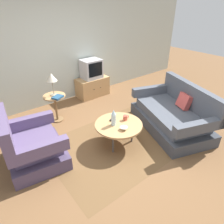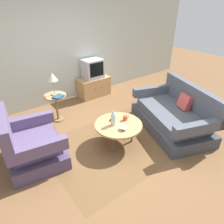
{
  "view_description": "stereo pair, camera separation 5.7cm",
  "coord_description": "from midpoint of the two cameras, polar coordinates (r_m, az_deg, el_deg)",
  "views": [
    {
      "loc": [
        -1.95,
        -2.34,
        2.38
      ],
      "look_at": [
        0.06,
        0.18,
        0.55
      ],
      "focal_mm": 32.16,
      "sensor_mm": 36.0,
      "label": 1
    },
    {
      "loc": [
        -1.9,
        -2.38,
        2.38
      ],
      "look_at": [
        0.06,
        0.18,
        0.55
      ],
      "focal_mm": 32.16,
      "sensor_mm": 36.0,
      "label": 2
    }
  ],
  "objects": [
    {
      "name": "coffee_table",
      "position": [
        3.59,
        1.43,
        -3.78
      ],
      "size": [
        0.85,
        0.85,
        0.44
      ],
      "color": "tan",
      "rests_on": "ground"
    },
    {
      "name": "back_wall",
      "position": [
        5.18,
        -16.7,
        16.96
      ],
      "size": [
        9.0,
        0.12,
        2.7
      ],
      "primitive_type": "cube",
      "color": "#B2BCB2",
      "rests_on": "ground"
    },
    {
      "name": "vase",
      "position": [
        3.47,
        -0.02,
        -1.66
      ],
      "size": [
        0.08,
        0.08,
        0.3
      ],
      "color": "silver",
      "rests_on": "coffee_table"
    },
    {
      "name": "mug",
      "position": [
        3.67,
        3.39,
        -1.61
      ],
      "size": [
        0.13,
        0.08,
        0.09
      ],
      "color": "#B74C3D",
      "rests_on": "coffee_table"
    },
    {
      "name": "book",
      "position": [
        4.27,
        -15.55,
        4.11
      ],
      "size": [
        0.26,
        0.24,
        0.04
      ],
      "rotation": [
        0.0,
        0.0,
        0.46
      ],
      "color": "navy",
      "rests_on": "side_table"
    },
    {
      "name": "ground_plane",
      "position": [
        3.87,
        0.49,
        -8.4
      ],
      "size": [
        16.0,
        16.0,
        0.0
      ],
      "primitive_type": "plane",
      "color": "brown"
    },
    {
      "name": "tv_remote_dark",
      "position": [
        3.71,
        -0.29,
        -1.89
      ],
      "size": [
        0.18,
        0.11,
        0.02
      ],
      "rotation": [
        0.0,
        0.0,
        3.59
      ],
      "color": "black",
      "rests_on": "coffee_table"
    },
    {
      "name": "couch",
      "position": [
        4.31,
        16.62,
        -0.82
      ],
      "size": [
        1.52,
        1.98,
        0.9
      ],
      "rotation": [
        0.0,
        0.0,
        1.23
      ],
      "color": "#3E424B",
      "rests_on": "ground"
    },
    {
      "name": "bowl",
      "position": [
        3.42,
        2.9,
        -4.66
      ],
      "size": [
        0.13,
        0.13,
        0.05
      ],
      "color": "silver",
      "rests_on": "coffee_table"
    },
    {
      "name": "armchair",
      "position": [
        3.52,
        -22.36,
        -9.07
      ],
      "size": [
        1.0,
        1.12,
        0.95
      ],
      "rotation": [
        0.0,
        0.0,
        -1.73
      ],
      "color": "#4B3E5C",
      "rests_on": "ground"
    },
    {
      "name": "area_rug",
      "position": [
        3.83,
        1.36,
        -8.84
      ],
      "size": [
        2.51,
        1.83,
        0.0
      ],
      "primitive_type": "cube",
      "color": "brown",
      "rests_on": "ground"
    },
    {
      "name": "table_lamp",
      "position": [
        4.29,
        -17.19,
        9.14
      ],
      "size": [
        0.21,
        0.21,
        0.48
      ],
      "color": "#9E937A",
      "rests_on": "side_table"
    },
    {
      "name": "side_table",
      "position": [
        4.48,
        -16.19,
        2.54
      ],
      "size": [
        0.47,
        0.47,
        0.6
      ],
      "color": "tan",
      "rests_on": "ground"
    },
    {
      "name": "television",
      "position": [
        5.43,
        -6.2,
        12.08
      ],
      "size": [
        0.51,
        0.41,
        0.49
      ],
      "color": "#B7B7BC",
      "rests_on": "tv_stand"
    },
    {
      "name": "tv_stand",
      "position": [
        5.6,
        -5.86,
        7.13
      ],
      "size": [
        0.86,
        0.47,
        0.51
      ],
      "color": "tan",
      "rests_on": "ground"
    }
  ]
}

